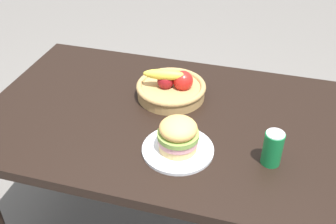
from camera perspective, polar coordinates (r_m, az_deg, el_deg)
dining_table at (r=1.65m, az=-1.11°, el=-3.13°), size 1.40×0.90×0.75m
plate at (r=1.41m, az=1.41°, el=-5.35°), size 0.25×0.25×0.01m
sandwich at (r=1.37m, az=1.45°, el=-3.26°), size 0.14×0.14×0.12m
soda_can at (r=1.37m, az=14.67°, el=-5.01°), size 0.07×0.07×0.13m
fruit_basket at (r=1.66m, az=0.49°, el=3.45°), size 0.29×0.29×0.14m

